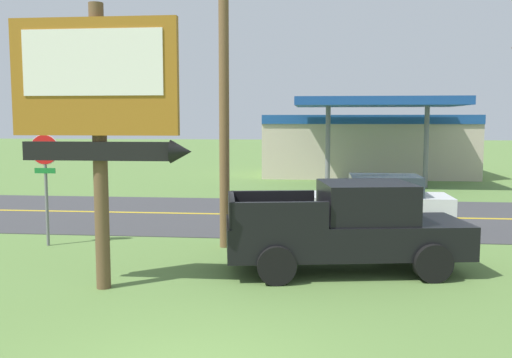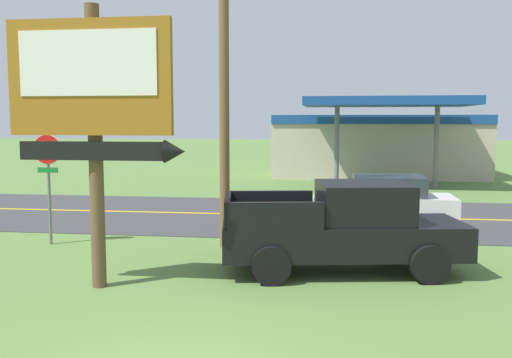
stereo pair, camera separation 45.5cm
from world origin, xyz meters
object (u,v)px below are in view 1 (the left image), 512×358
object	(u,v)px
motel_sign	(99,101)
utility_pole	(224,53)
car_white_mid_lane	(381,202)
stop_sign	(45,170)
pickup_black_parked_on_lawn	(348,228)
gas_station	(366,143)

from	to	relation	value
motel_sign	utility_pole	distance (m)	4.58
utility_pole	motel_sign	bearing A→B (deg)	-113.49
motel_sign	car_white_mid_lane	size ratio (longest dim) A/B	1.31
stop_sign	pickup_black_parked_on_lawn	xyz separation A→B (m)	(7.77, -1.69, -1.06)
stop_sign	car_white_mid_lane	bearing A→B (deg)	20.45
gas_station	pickup_black_parked_on_lawn	xyz separation A→B (m)	(-2.29, -21.75, -0.98)
gas_station	car_white_mid_lane	world-z (taller)	gas_station
motel_sign	utility_pole	bearing A→B (deg)	66.51
stop_sign	car_white_mid_lane	distance (m)	9.73
utility_pole	gas_station	distance (m)	20.65
stop_sign	utility_pole	xyz separation A→B (m)	(4.69, 0.36, 2.98)
gas_station	utility_pole	bearing A→B (deg)	-105.22
motel_sign	pickup_black_parked_on_lawn	world-z (taller)	motel_sign
stop_sign	car_white_mid_lane	world-z (taller)	stop_sign
utility_pole	pickup_black_parked_on_lawn	size ratio (longest dim) A/B	1.73
stop_sign	utility_pole	size ratio (longest dim) A/B	0.31
motel_sign	stop_sign	xyz separation A→B (m)	(-2.95, 3.66, -1.64)
utility_pole	pickup_black_parked_on_lawn	world-z (taller)	utility_pole
pickup_black_parked_on_lawn	car_white_mid_lane	bearing A→B (deg)	75.79
stop_sign	motel_sign	bearing A→B (deg)	-51.14
pickup_black_parked_on_lawn	car_white_mid_lane	world-z (taller)	pickup_black_parked_on_lawn
car_white_mid_lane	motel_sign	bearing A→B (deg)	-130.95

